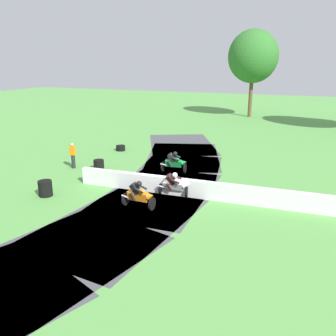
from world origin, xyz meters
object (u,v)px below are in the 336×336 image
Objects in this scene: tire_stack_mid_b at (99,164)px; tire_stack_far at (121,148)px; motorcycle_lead_orange at (139,195)px; motorcycle_chase_white at (175,184)px; tire_stack_mid_a at (45,188)px; track_marshal at (73,156)px; motorcycle_trailing_green at (175,162)px.

tire_stack_far is at bearing 103.49° from tire_stack_mid_b.
motorcycle_lead_orange is 1.00× the size of motorcycle_chase_white.
tire_stack_far is (-7.29, 7.33, -0.43)m from motorcycle_chase_white.
motorcycle_lead_orange is 6.95m from tire_stack_mid_b.
motorcycle_chase_white is 6.67m from tire_stack_mid_b.
tire_stack_mid_a is at bearing -82.84° from tire_stack_far.
motorcycle_trailing_green is at bearing 13.76° from track_marshal.
tire_stack_far is (-5.84, 3.63, -0.45)m from motorcycle_trailing_green.
track_marshal reaches higher than tire_stack_mid_b.
tire_stack_far is 0.42× the size of track_marshal.
motorcycle_lead_orange reaches higher than tire_stack_mid_b.
tire_stack_far is at bearing 134.83° from motorcycle_chase_white.
tire_stack_mid_a is (-4.61, -6.13, -0.25)m from motorcycle_trailing_green.
motorcycle_trailing_green reaches higher than motorcycle_chase_white.
motorcycle_chase_white is at bearing -15.48° from track_marshal.
tire_stack_far is at bearing 84.71° from track_marshal.
motorcycle_lead_orange is 2.26m from motorcycle_chase_white.
tire_stack_mid_a is (-6.06, -2.43, -0.23)m from motorcycle_chase_white.
motorcycle_chase_white is (0.96, 2.04, -0.03)m from motorcycle_lead_orange.
tire_stack_mid_a is 4.91m from track_marshal.
tire_stack_mid_a is 1.23× the size of tire_stack_mid_b.
tire_stack_mid_a is at bearing -89.05° from tire_stack_mid_b.
motorcycle_chase_white is at bearing 64.79° from motorcycle_lead_orange.
track_marshal reaches higher than motorcycle_trailing_green.
tire_stack_mid_b is at bearing -76.51° from tire_stack_far.
tire_stack_far is at bearing 148.10° from motorcycle_trailing_green.
tire_stack_mid_b is (-5.18, 4.61, -0.36)m from motorcycle_lead_orange.
tire_stack_far is (-1.14, 4.77, -0.10)m from tire_stack_mid_b.
motorcycle_lead_orange is at bearing -55.99° from tire_stack_far.
motorcycle_lead_orange is at bearing -115.21° from motorcycle_chase_white.
motorcycle_trailing_green is at bearing 13.59° from tire_stack_mid_b.
track_marshal is at bearing -166.24° from motorcycle_trailing_green.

